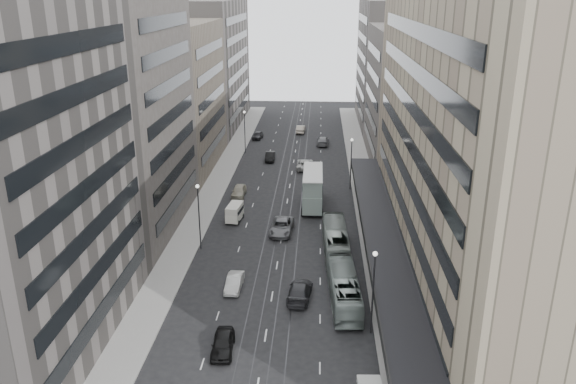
% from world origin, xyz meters
% --- Properties ---
extents(ground, '(220.00, 220.00, 0.00)m').
position_xyz_m(ground, '(0.00, 0.00, 0.00)').
color(ground, black).
rests_on(ground, ground).
extents(sidewalk_right, '(4.00, 125.00, 0.15)m').
position_xyz_m(sidewalk_right, '(12.00, 37.50, 0.07)').
color(sidewalk_right, gray).
rests_on(sidewalk_right, ground).
extents(sidewalk_left, '(4.00, 125.00, 0.15)m').
position_xyz_m(sidewalk_left, '(-12.00, 37.50, 0.07)').
color(sidewalk_left, gray).
rests_on(sidewalk_left, ground).
extents(department_store, '(19.20, 60.00, 30.00)m').
position_xyz_m(department_store, '(21.45, 8.00, 14.95)').
color(department_store, gray).
rests_on(department_store, ground).
extents(building_right_mid, '(15.00, 28.00, 24.00)m').
position_xyz_m(building_right_mid, '(21.50, 52.00, 12.00)').
color(building_right_mid, '#443F3B').
rests_on(building_right_mid, ground).
extents(building_right_far, '(15.00, 32.00, 28.00)m').
position_xyz_m(building_right_far, '(21.50, 82.00, 14.00)').
color(building_right_far, slate).
rests_on(building_right_far, ground).
extents(building_left_b, '(15.00, 26.00, 34.00)m').
position_xyz_m(building_left_b, '(-21.50, 19.00, 17.00)').
color(building_left_b, '#443F3B').
rests_on(building_left_b, ground).
extents(building_left_c, '(15.00, 28.00, 25.00)m').
position_xyz_m(building_left_c, '(-21.50, 46.00, 12.50)').
color(building_left_c, '#665D50').
rests_on(building_left_c, ground).
extents(building_left_d, '(15.00, 38.00, 28.00)m').
position_xyz_m(building_left_d, '(-21.50, 79.00, 14.00)').
color(building_left_d, slate).
rests_on(building_left_d, ground).
extents(lamp_right_near, '(0.44, 0.44, 8.32)m').
position_xyz_m(lamp_right_near, '(9.70, -5.00, 5.20)').
color(lamp_right_near, '#262628').
rests_on(lamp_right_near, ground).
extents(lamp_right_far, '(0.44, 0.44, 8.32)m').
position_xyz_m(lamp_right_far, '(9.70, 35.00, 5.20)').
color(lamp_right_far, '#262628').
rests_on(lamp_right_far, ground).
extents(lamp_left_near, '(0.44, 0.44, 8.32)m').
position_xyz_m(lamp_left_near, '(-9.70, 12.00, 5.20)').
color(lamp_left_near, '#262628').
rests_on(lamp_left_near, ground).
extents(lamp_left_far, '(0.44, 0.44, 8.32)m').
position_xyz_m(lamp_left_far, '(-9.70, 55.00, 5.20)').
color(lamp_left_far, '#262628').
rests_on(lamp_left_far, ground).
extents(bus_near, '(3.32, 11.49, 3.16)m').
position_xyz_m(bus_near, '(7.38, 0.27, 1.58)').
color(bus_near, gray).
rests_on(bus_near, ground).
extents(bus_far, '(3.11, 11.71, 3.24)m').
position_xyz_m(bus_far, '(6.80, 12.01, 1.62)').
color(bus_far, gray).
rests_on(bus_far, ground).
extents(double_decker, '(3.07, 9.87, 5.39)m').
position_xyz_m(double_decker, '(3.81, 26.95, 2.91)').
color(double_decker, gray).
rests_on(double_decker, ground).
extents(panel_van, '(2.22, 3.96, 2.39)m').
position_xyz_m(panel_van, '(-6.78, 20.92, 1.31)').
color(panel_van, white).
rests_on(panel_van, ground).
extents(sedan_0, '(2.10, 4.75, 1.59)m').
position_xyz_m(sedan_0, '(-3.52, -8.61, 0.79)').
color(sedan_0, black).
rests_on(sedan_0, ground).
extents(sedan_1, '(1.64, 4.44, 1.45)m').
position_xyz_m(sedan_1, '(-4.13, 2.41, 0.73)').
color(sedan_1, beige).
rests_on(sedan_1, ground).
extents(sedan_2, '(3.21, 6.24, 1.69)m').
position_xyz_m(sedan_2, '(-0.08, 17.31, 0.84)').
color(sedan_2, slate).
rests_on(sedan_2, ground).
extents(sedan_3, '(2.80, 5.78, 1.62)m').
position_xyz_m(sedan_3, '(2.87, 0.85, 0.81)').
color(sedan_3, '#252527').
rests_on(sedan_3, ground).
extents(sedan_4, '(2.03, 4.88, 1.65)m').
position_xyz_m(sedan_4, '(-7.58, 30.77, 0.83)').
color(sedan_4, '#A59E89').
rests_on(sedan_4, ground).
extents(sedan_5, '(1.78, 4.83, 1.58)m').
position_xyz_m(sedan_5, '(-4.42, 50.20, 0.79)').
color(sedan_5, black).
rests_on(sedan_5, ground).
extents(sedan_6, '(2.82, 6.07, 1.68)m').
position_xyz_m(sedan_6, '(2.15, 45.45, 0.84)').
color(sedan_6, '#B6B5B1').
rests_on(sedan_6, ground).
extents(sedan_7, '(2.68, 5.83, 1.65)m').
position_xyz_m(sedan_7, '(5.43, 62.08, 0.83)').
color(sedan_7, slate).
rests_on(sedan_7, ground).
extents(sedan_8, '(2.31, 4.70, 1.54)m').
position_xyz_m(sedan_8, '(-8.47, 66.27, 0.77)').
color(sedan_8, '#242326').
rests_on(sedan_8, ground).
extents(sedan_9, '(2.04, 5.15, 1.67)m').
position_xyz_m(sedan_9, '(0.53, 72.21, 0.83)').
color(sedan_9, '#B3A694').
rests_on(sedan_9, ground).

